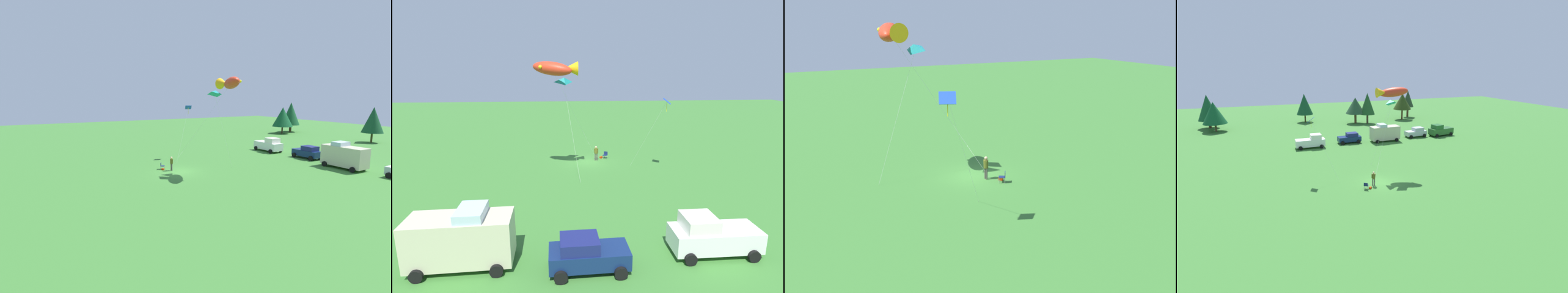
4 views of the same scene
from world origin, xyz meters
The scene contains 7 objects.
ground_plane centered at (0.00, 0.00, 0.00)m, with size 160.00×160.00×0.00m, color #3A772F.
person_kite_flyer centered at (-0.98, -0.55, 1.02)m, with size 0.52×0.35×1.74m.
folding_chair centered at (-2.21, -1.33, 0.49)m, with size 0.66×0.66×0.82m.
backpack_on_grass centered at (-1.70, -1.42, 0.11)m, with size 0.32×0.22×0.22m, color #BD2F07.
kite_large_fish centered at (3.41, 4.85, 10.57)m, with size 7.08×7.09×11.43m.
kite_diamond_blue centered at (-7.21, 5.02, 7.29)m, with size 3.21×3.78×7.78m.
kite_delta_teal centered at (2.72, 3.44, 9.48)m, with size 2.22×4.22×9.93m.
Camera 3 is at (-29.32, 14.45, 11.53)m, focal length 42.00 mm.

